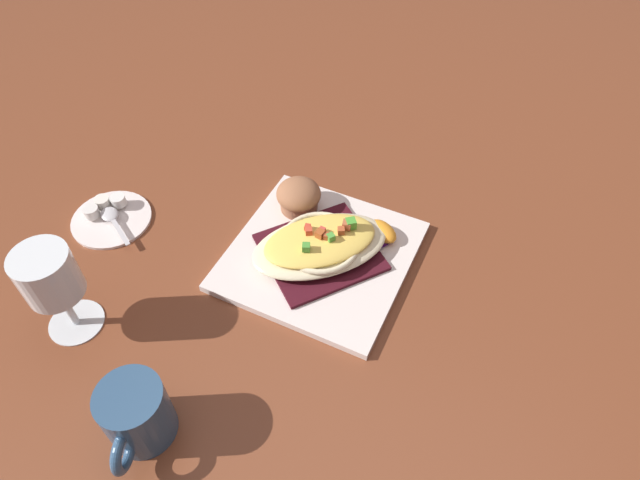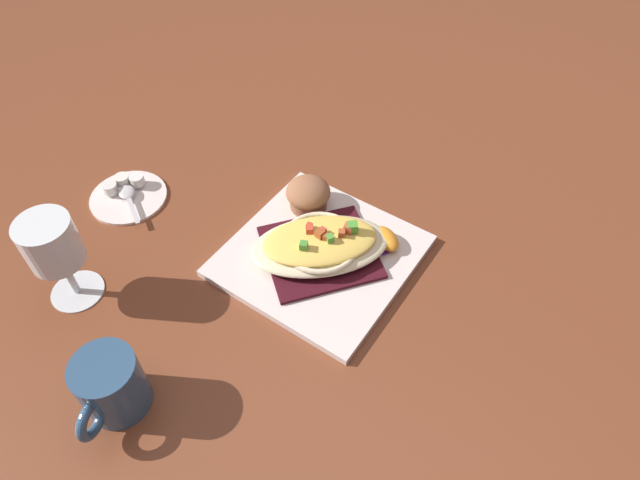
{
  "view_description": "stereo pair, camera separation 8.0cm",
  "coord_description": "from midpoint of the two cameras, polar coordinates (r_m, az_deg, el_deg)",
  "views": [
    {
      "loc": [
        -0.18,
        0.49,
        0.65
      ],
      "look_at": [
        0.0,
        0.0,
        0.04
      ],
      "focal_mm": 31.02,
      "sensor_mm": 36.0,
      "label": 1
    },
    {
      "loc": [
        -0.26,
        0.46,
        0.65
      ],
      "look_at": [
        0.0,
        0.0,
        0.04
      ],
      "focal_mm": 31.02,
      "sensor_mm": 36.0,
      "label": 2
    }
  ],
  "objects": [
    {
      "name": "ground_plane",
      "position": [
        0.83,
        2.75,
        -2.04
      ],
      "size": [
        2.6,
        2.6,
        0.0
      ],
      "primitive_type": "plane",
      "color": "brown"
    },
    {
      "name": "square_plate",
      "position": [
        0.83,
        2.76,
        -1.79
      ],
      "size": [
        0.28,
        0.28,
        0.01
      ],
      "primitive_type": "cube",
      "rotation": [
        0.0,
        0.0,
        -0.09
      ],
      "color": "white",
      "rests_on": "ground_plane"
    },
    {
      "name": "folded_napkin",
      "position": [
        0.82,
        2.79,
        -1.39
      ],
      "size": [
        0.22,
        0.22,
        0.01
      ],
      "primitive_type": "cube",
      "rotation": [
        0.0,
        0.0,
        0.81
      ],
      "color": "#3F0F19",
      "rests_on": "square_plate"
    },
    {
      "name": "gratin_dish",
      "position": [
        0.8,
        2.85,
        -0.52
      ],
      "size": [
        0.23,
        0.22,
        0.05
      ],
      "color": "beige",
      "rests_on": "folded_napkin"
    },
    {
      "name": "muffin",
      "position": [
        0.87,
        1.41,
        4.58
      ],
      "size": [
        0.07,
        0.07,
        0.05
      ],
      "color": "#986143",
      "rests_on": "square_plate"
    },
    {
      "name": "orange_garnish",
      "position": [
        0.84,
        9.5,
        -0.13
      ],
      "size": [
        0.06,
        0.06,
        0.02
      ],
      "color": "#4A136B",
      "rests_on": "square_plate"
    },
    {
      "name": "coffee_mug",
      "position": [
        0.7,
        -17.58,
        -14.58
      ],
      "size": [
        0.08,
        0.11,
        0.09
      ],
      "color": "#305174",
      "rests_on": "ground_plane"
    },
    {
      "name": "stemmed_glass",
      "position": [
        0.78,
        -23.26,
        -0.87
      ],
      "size": [
        0.07,
        0.07,
        0.14
      ],
      "color": "white",
      "rests_on": "ground_plane"
    },
    {
      "name": "creamer_saucer",
      "position": [
        0.95,
        -16.95,
        4.22
      ],
      "size": [
        0.13,
        0.13,
        0.01
      ],
      "primitive_type": "cylinder",
      "color": "white",
      "rests_on": "ground_plane"
    },
    {
      "name": "spoon",
      "position": [
        0.94,
        -17.0,
        4.43
      ],
      "size": [
        0.09,
        0.07,
        0.01
      ],
      "color": "silver",
      "rests_on": "creamer_saucer"
    },
    {
      "name": "creamer_cup_0",
      "position": [
        0.96,
        -16.12,
        5.85
      ],
      "size": [
        0.02,
        0.02,
        0.02
      ],
      "primitive_type": "cylinder",
      "color": "white",
      "rests_on": "creamer_saucer"
    },
    {
      "name": "creamer_cup_1",
      "position": [
        0.96,
        -17.53,
        5.8
      ],
      "size": [
        0.02,
        0.02,
        0.02
      ],
      "primitive_type": "cylinder",
      "color": "white",
      "rests_on": "creamer_saucer"
    },
    {
      "name": "creamer_cup_2",
      "position": [
        0.96,
        -18.63,
        4.98
      ],
      "size": [
        0.02,
        0.02,
        0.02
      ],
      "primitive_type": "cylinder",
      "color": "silver",
      "rests_on": "creamer_saucer"
    }
  ]
}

